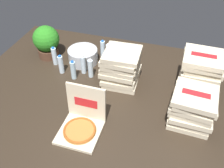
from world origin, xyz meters
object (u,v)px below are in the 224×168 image
(pizza_stack_center_near, at_px, (192,107))
(ice_bucket, at_px, (83,56))
(pizza_stack_right_near, at_px, (121,67))
(water_bottle_6, at_px, (83,65))
(water_bottle_2, at_px, (103,49))
(water_bottle_4, at_px, (61,64))
(open_pizza_box, at_px, (82,122))
(potted_plant, at_px, (47,41))
(water_bottle_5, at_px, (73,70))
(pizza_stack_left_near, at_px, (199,74))
(water_bottle_0, at_px, (54,56))
(water_bottle_3, at_px, (108,53))
(water_bottle_1, at_px, (91,68))

(pizza_stack_center_near, bearing_deg, ice_bucket, 155.44)
(pizza_stack_right_near, bearing_deg, water_bottle_6, 174.81)
(water_bottle_2, height_order, water_bottle_4, same)
(pizza_stack_center_near, height_order, water_bottle_2, pizza_stack_center_near)
(water_bottle_2, bearing_deg, open_pizza_box, -80.66)
(water_bottle_4, relative_size, potted_plant, 0.58)
(ice_bucket, bearing_deg, water_bottle_2, 41.80)
(water_bottle_4, relative_size, water_bottle_5, 1.00)
(pizza_stack_center_near, xyz_separation_m, potted_plant, (-1.74, 0.58, 0.03))
(pizza_stack_right_near, relative_size, water_bottle_4, 1.72)
(pizza_stack_center_near, height_order, pizza_stack_left_near, pizza_stack_left_near)
(pizza_stack_right_near, relative_size, water_bottle_0, 1.72)
(water_bottle_3, bearing_deg, water_bottle_5, -120.97)
(pizza_stack_right_near, bearing_deg, ice_bucket, 156.00)
(water_bottle_3, bearing_deg, water_bottle_1, -104.75)
(pizza_stack_right_near, relative_size, pizza_stack_left_near, 0.88)
(water_bottle_0, height_order, water_bottle_4, same)
(ice_bucket, bearing_deg, pizza_stack_left_near, -6.04)
(water_bottle_2, bearing_deg, water_bottle_5, -109.25)
(pizza_stack_center_near, relative_size, pizza_stack_left_near, 0.90)
(water_bottle_1, bearing_deg, open_pizza_box, -75.29)
(pizza_stack_center_near, xyz_separation_m, water_bottle_4, (-1.44, 0.32, -0.06))
(pizza_stack_right_near, bearing_deg, water_bottle_2, 129.85)
(water_bottle_3, distance_m, water_bottle_4, 0.58)
(open_pizza_box, distance_m, water_bottle_6, 0.81)
(water_bottle_4, bearing_deg, pizza_stack_right_near, 2.41)
(ice_bucket, relative_size, potted_plant, 0.88)
(water_bottle_0, distance_m, water_bottle_5, 0.37)
(pizza_stack_left_near, bearing_deg, water_bottle_1, -174.99)
(water_bottle_3, distance_m, water_bottle_5, 0.51)
(ice_bucket, distance_m, water_bottle_0, 0.33)
(potted_plant, bearing_deg, open_pizza_box, -48.68)
(pizza_stack_left_near, xyz_separation_m, potted_plant, (-1.77, 0.13, -0.01))
(water_bottle_0, bearing_deg, potted_plant, 139.86)
(water_bottle_4, distance_m, water_bottle_5, 0.18)
(water_bottle_0, xyz_separation_m, water_bottle_5, (0.32, -0.18, 0.00))
(pizza_stack_right_near, height_order, water_bottle_5, pizza_stack_right_near)
(water_bottle_2, distance_m, water_bottle_3, 0.11)
(water_bottle_1, height_order, water_bottle_2, same)
(water_bottle_2, xyz_separation_m, water_bottle_5, (-0.17, -0.50, 0.00))
(water_bottle_5, bearing_deg, water_bottle_3, 59.03)
(water_bottle_0, bearing_deg, water_bottle_3, 23.52)
(pizza_stack_center_near, relative_size, water_bottle_2, 1.75)
(water_bottle_0, bearing_deg, ice_bucket, 24.79)
(water_bottle_4, bearing_deg, open_pizza_box, -52.28)
(water_bottle_3, distance_m, water_bottle_6, 0.37)
(pizza_stack_right_near, relative_size, potted_plant, 0.99)
(pizza_stack_left_near, relative_size, water_bottle_6, 1.95)
(ice_bucket, bearing_deg, water_bottle_6, -66.25)
(water_bottle_2, bearing_deg, potted_plant, -164.44)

